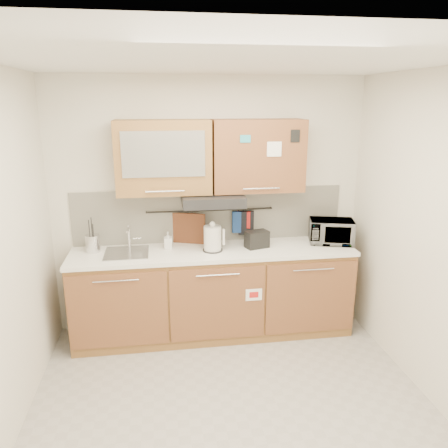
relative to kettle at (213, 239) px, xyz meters
name	(u,v)px	position (x,y,z in m)	size (l,w,h in m)	color
floor	(233,407)	(0.01, -1.16, -1.04)	(3.20, 3.20, 0.00)	#9E9993
ceiling	(235,60)	(0.01, -1.16, 1.56)	(3.20, 3.20, 0.00)	white
wall_back	(210,205)	(0.01, 0.34, 0.26)	(3.20, 3.20, 0.00)	silver
wall_right	(439,243)	(1.61, -1.16, 0.26)	(3.00, 3.00, 0.00)	silver
base_cabinet	(214,297)	(0.01, 0.03, -0.64)	(2.80, 0.64, 0.88)	#A27339
countertop	(214,251)	(0.01, 0.03, -0.14)	(2.82, 0.62, 0.04)	white
backsplash	(210,215)	(0.01, 0.33, 0.16)	(2.80, 0.02, 0.56)	silver
upper_cabinets	(211,156)	(0.01, 0.16, 0.79)	(1.82, 0.37, 0.70)	#A27339
range_hood	(212,199)	(0.01, 0.09, 0.38)	(0.60, 0.46, 0.10)	black
sink	(127,253)	(-0.84, 0.05, -0.12)	(0.42, 0.40, 0.26)	silver
utensil_rail	(210,210)	(0.01, 0.29, 0.22)	(0.02, 0.02, 1.30)	black
utensil_crock	(93,243)	(-1.17, 0.14, -0.03)	(0.16, 0.16, 0.34)	silver
kettle	(213,239)	(0.00, 0.00, 0.00)	(0.22, 0.19, 0.30)	silver
toaster	(257,239)	(0.45, 0.03, -0.03)	(0.26, 0.20, 0.17)	black
microwave	(331,231)	(1.25, 0.07, 0.00)	(0.44, 0.30, 0.24)	#999999
soap_bottle	(168,240)	(-0.43, 0.13, -0.04)	(0.08, 0.08, 0.17)	#999999
cutting_board	(189,234)	(-0.22, 0.28, -0.02)	(0.36, 0.03, 0.44)	brown
oven_mitt	(239,222)	(0.31, 0.28, 0.09)	(0.14, 0.03, 0.23)	navy
dark_pouch	(246,223)	(0.39, 0.28, 0.07)	(0.16, 0.05, 0.25)	black
pot_holder	(243,220)	(0.36, 0.28, 0.11)	(0.15, 0.02, 0.18)	red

